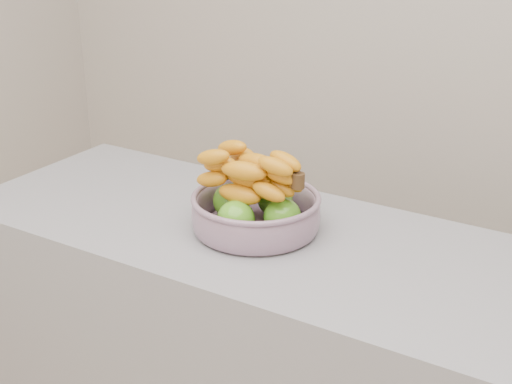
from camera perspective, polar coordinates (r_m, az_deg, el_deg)
fruit_bowl at (r=1.71m, az=-0.03°, el=-1.12°), size 0.31×0.31×0.20m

